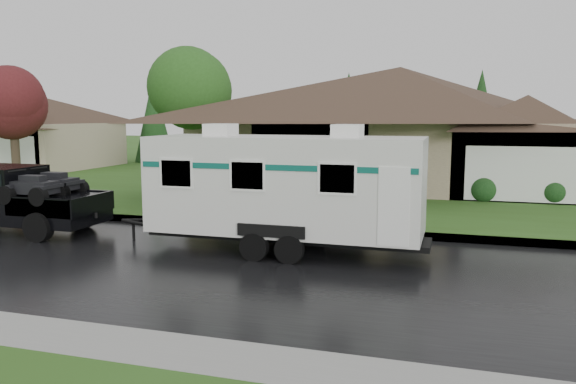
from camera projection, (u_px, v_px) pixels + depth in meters
The scene contains 11 objects.
ground at pixel (267, 247), 14.84m from camera, with size 140.00×140.00×0.00m, color #31581B.
road at pixel (239, 267), 12.95m from camera, with size 140.00×8.00×0.01m, color black.
curb at pixel (291, 228), 16.97m from camera, with size 140.00×0.50×0.15m, color gray.
lawn at pixel (360, 181), 29.06m from camera, with size 140.00×26.00×0.15m, color #31581B.
house_main at pixel (405, 112), 26.83m from camera, with size 19.44×10.80×6.90m.
house_far at pixel (24, 123), 35.69m from camera, with size 10.80×8.64×5.80m.
tree_left_green at pixel (190, 86), 24.90m from camera, with size 3.99×3.99×6.60m.
tree_red at pixel (12, 105), 25.68m from camera, with size 3.29×3.29×5.44m.
shrub_row at pixel (386, 184), 23.01m from camera, with size 13.60×1.00×1.00m.
pickup_truck at pixel (5, 196), 16.83m from camera, with size 5.88×2.23×1.96m.
travel_trailer at pixel (286, 185), 14.22m from camera, with size 7.25×2.55×3.25m.
Camera 1 is at (4.72, -13.73, 3.48)m, focal length 35.00 mm.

